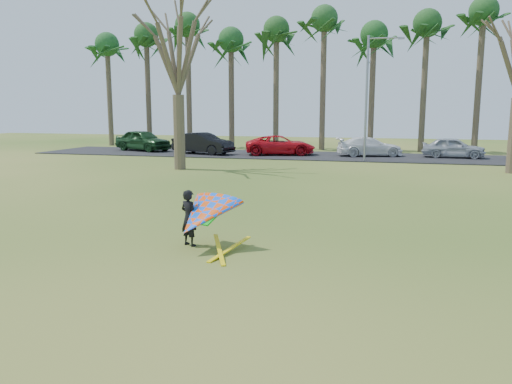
% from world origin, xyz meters
% --- Properties ---
extents(ground, '(100.00, 100.00, 0.00)m').
position_xyz_m(ground, '(0.00, 0.00, 0.00)').
color(ground, '#215212').
rests_on(ground, ground).
extents(parking_strip, '(46.00, 7.00, 0.06)m').
position_xyz_m(parking_strip, '(0.00, 25.00, 0.03)').
color(parking_strip, black).
rests_on(parking_strip, ground).
extents(palm_0, '(4.84, 4.84, 10.84)m').
position_xyz_m(palm_0, '(-22.00, 31.00, 9.17)').
color(palm_0, brown).
rests_on(palm_0, ground).
extents(palm_1, '(4.84, 4.84, 11.54)m').
position_xyz_m(palm_1, '(-18.00, 31.00, 9.85)').
color(palm_1, '#48392B').
rests_on(palm_1, ground).
extents(palm_2, '(4.84, 4.84, 12.24)m').
position_xyz_m(palm_2, '(-14.00, 31.00, 10.52)').
color(palm_2, brown).
rests_on(palm_2, ground).
extents(palm_3, '(4.84, 4.84, 10.84)m').
position_xyz_m(palm_3, '(-10.00, 31.00, 9.17)').
color(palm_3, '#47392B').
rests_on(palm_3, ground).
extents(palm_4, '(4.84, 4.84, 11.54)m').
position_xyz_m(palm_4, '(-6.00, 31.00, 9.85)').
color(palm_4, '#473B2B').
rests_on(palm_4, ground).
extents(palm_5, '(4.84, 4.84, 12.24)m').
position_xyz_m(palm_5, '(-2.00, 31.00, 10.52)').
color(palm_5, brown).
rests_on(palm_5, ground).
extents(palm_6, '(4.84, 4.84, 10.84)m').
position_xyz_m(palm_6, '(2.00, 31.00, 9.17)').
color(palm_6, '#4A3E2C').
rests_on(palm_6, ground).
extents(palm_7, '(4.84, 4.84, 11.54)m').
position_xyz_m(palm_7, '(6.00, 31.00, 9.85)').
color(palm_7, brown).
rests_on(palm_7, ground).
extents(palm_8, '(4.84, 4.84, 12.24)m').
position_xyz_m(palm_8, '(10.00, 31.00, 10.52)').
color(palm_8, '#4E402F').
rests_on(palm_8, ground).
extents(bare_tree_left, '(6.60, 6.60, 9.70)m').
position_xyz_m(bare_tree_left, '(-8.00, 15.00, 6.92)').
color(bare_tree_left, brown).
rests_on(bare_tree_left, ground).
extents(streetlight, '(2.28, 0.18, 8.00)m').
position_xyz_m(streetlight, '(2.16, 22.00, 4.46)').
color(streetlight, gray).
rests_on(streetlight, ground).
extents(car_0, '(5.37, 3.56, 1.70)m').
position_xyz_m(car_0, '(-15.83, 25.50, 0.91)').
color(car_0, '#183C1B').
rests_on(car_0, parking_strip).
extents(car_1, '(5.10, 2.89, 1.59)m').
position_xyz_m(car_1, '(-10.05, 24.02, 0.86)').
color(car_1, black).
rests_on(car_1, parking_strip).
extents(car_2, '(5.56, 3.58, 1.43)m').
position_xyz_m(car_2, '(-4.25, 24.79, 0.77)').
color(car_2, red).
rests_on(car_2, parking_strip).
extents(car_3, '(4.99, 3.08, 1.35)m').
position_xyz_m(car_3, '(2.18, 25.50, 0.73)').
color(car_3, white).
rests_on(car_3, parking_strip).
extents(car_4, '(4.29, 2.02, 1.42)m').
position_xyz_m(car_4, '(7.87, 25.72, 0.77)').
color(car_4, '#A4AAB2').
rests_on(car_4, parking_strip).
extents(kite_flyer, '(2.13, 2.39, 2.02)m').
position_xyz_m(kite_flyer, '(-0.78, -0.23, 0.84)').
color(kite_flyer, black).
rests_on(kite_flyer, ground).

